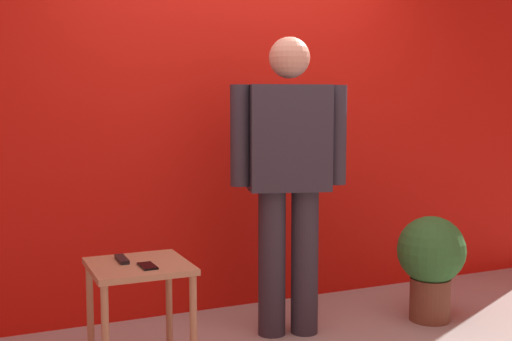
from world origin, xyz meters
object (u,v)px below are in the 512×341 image
standing_person (289,170)px  side_table (139,284)px  cell_phone (147,266)px  potted_plant (431,259)px  tv_remote (122,259)px

standing_person → side_table: size_ratio=2.96×
standing_person → cell_phone: bearing=-158.3°
cell_phone → side_table: bearing=101.2°
side_table → potted_plant: size_ratio=0.88×
cell_phone → potted_plant: bearing=4.8°
side_table → tv_remote: 0.16m
tv_remote → potted_plant: (2.01, 0.06, -0.21)m
standing_person → potted_plant: 1.14m
standing_person → side_table: 1.15m
standing_person → cell_phone: 1.11m
side_table → cell_phone: 0.14m
tv_remote → standing_person: bearing=12.1°
cell_phone → tv_remote: bearing=116.2°
standing_person → tv_remote: 1.15m
cell_phone → potted_plant: potted_plant is taller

